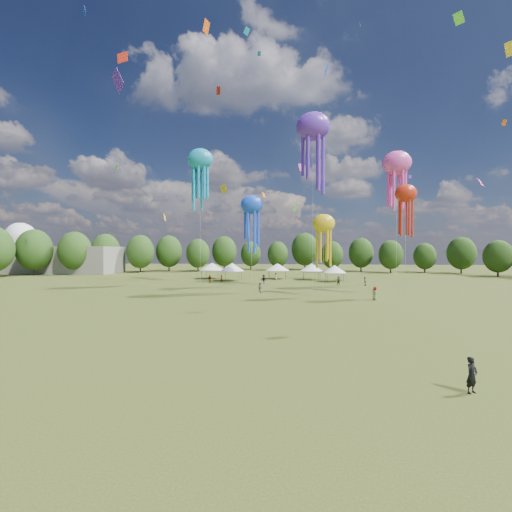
# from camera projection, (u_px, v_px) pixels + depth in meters

# --- Properties ---
(ground) EXTENTS (300.00, 300.00, 0.00)m
(ground) POSITION_uv_depth(u_px,v_px,m) (293.00, 364.00, 18.44)
(ground) COLOR #384416
(ground) RESTS_ON ground
(observer_main) EXTENTS (0.71, 0.65, 1.64)m
(observer_main) POSITION_uv_depth(u_px,v_px,m) (472.00, 375.00, 14.64)
(observer_main) COLOR black
(observer_main) RESTS_ON ground
(spectator_near) EXTENTS (0.97, 0.93, 1.57)m
(spectator_near) POSITION_uv_depth(u_px,v_px,m) (260.00, 288.00, 50.48)
(spectator_near) COLOR gray
(spectator_near) RESTS_ON ground
(spectators_far) EXTENTS (31.69, 30.58, 1.80)m
(spectators_far) POSITION_uv_depth(u_px,v_px,m) (298.00, 281.00, 61.95)
(spectators_far) COLOR gray
(spectators_far) RESTS_ON ground
(festival_tents) EXTENTS (33.45, 11.38, 3.96)m
(festival_tents) POSITION_uv_depth(u_px,v_px,m) (267.00, 267.00, 74.26)
(festival_tents) COLOR #47474C
(festival_tents) RESTS_ON ground
(show_kites) EXTENTS (44.22, 22.93, 30.14)m
(show_kites) POSITION_uv_depth(u_px,v_px,m) (308.00, 175.00, 59.11)
(show_kites) COLOR blue
(show_kites) RESTS_ON ground
(small_kites) EXTENTS (79.99, 59.08, 39.82)m
(small_kites) POSITION_uv_depth(u_px,v_px,m) (292.00, 112.00, 56.64)
(small_kites) COLOR blue
(small_kites) RESTS_ON ground
(treeline) EXTENTS (201.57, 95.24, 13.43)m
(treeline) POSITION_uv_depth(u_px,v_px,m) (276.00, 251.00, 80.91)
(treeline) COLOR #38281C
(treeline) RESTS_ON ground
(hangar) EXTENTS (40.00, 12.00, 8.00)m
(hangar) POSITION_uv_depth(u_px,v_px,m) (53.00, 260.00, 97.72)
(hangar) COLOR gray
(hangar) RESTS_ON ground
(radome) EXTENTS (9.00, 9.00, 16.00)m
(radome) POSITION_uv_depth(u_px,v_px,m) (21.00, 241.00, 105.34)
(radome) COLOR white
(radome) RESTS_ON ground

